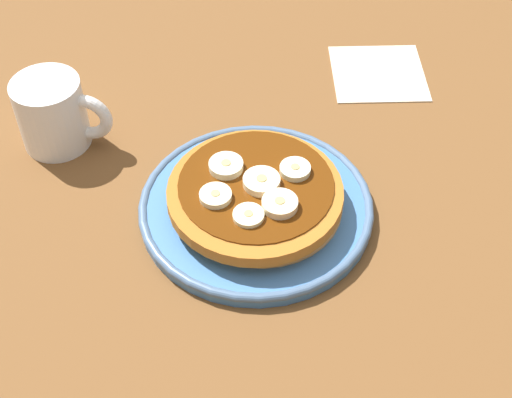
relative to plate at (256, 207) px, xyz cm
name	(u,v)px	position (x,y,z in cm)	size (l,w,h in cm)	color
ground_plane	(256,223)	(0.00, 0.00, -2.36)	(140.00, 140.00, 3.00)	brown
plate	(256,207)	(0.00, 0.00, 0.00)	(23.17, 23.17, 1.60)	#3F72B2
pancake_stack	(258,197)	(0.26, -0.37, 1.92)	(16.92, 16.92, 2.84)	#CE8B4C
banana_slice_0	(262,180)	(0.54, 0.31, 3.63)	(3.58, 3.58, 1.03)	#FCE5B6
banana_slice_1	(250,216)	(0.16, -4.29, 3.45)	(2.91, 2.91, 0.68)	#FDF4BC
banana_slice_2	(295,170)	(3.47, 2.21, 3.55)	(3.02, 3.02, 0.88)	#EBEEC5
banana_slice_3	(226,166)	(-3.20, 1.56, 3.61)	(3.36, 3.36, 1.00)	#EBE8C1
banana_slice_4	(216,196)	(-3.43, -2.45, 3.54)	(3.07, 3.07, 0.86)	#F3E9BA
banana_slice_5	(280,204)	(2.65, -2.59, 3.64)	(3.38, 3.38, 1.05)	#F8E2B7
coffee_mug	(54,113)	(-22.68, 6.98, 3.17)	(10.28, 7.26, 7.83)	white
napkin	(378,73)	(10.94, 24.60, -0.71)	(11.00, 11.00, 0.30)	beige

